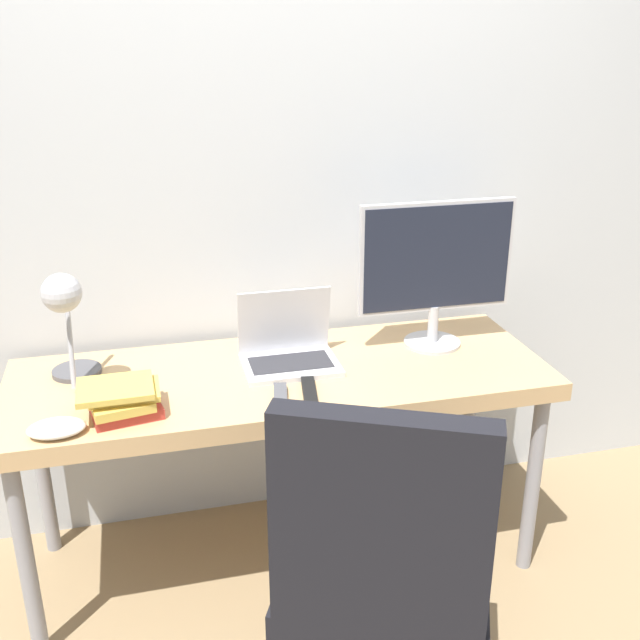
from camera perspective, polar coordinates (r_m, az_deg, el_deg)
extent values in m
plane|color=#937A56|center=(2.61, -1.19, -21.72)|extent=(12.00, 12.00, 0.00)
cube|color=silver|center=(2.63, -4.88, 10.71)|extent=(8.00, 0.05, 2.60)
cube|color=tan|center=(2.46, -2.97, -4.55)|extent=(1.75, 0.63, 0.06)
cylinder|color=gray|center=(2.44, -21.48, -16.77)|extent=(0.05, 0.05, 0.68)
cylinder|color=gray|center=(2.70, 15.91, -11.89)|extent=(0.05, 0.05, 0.68)
cylinder|color=gray|center=(2.85, -20.42, -10.54)|extent=(0.05, 0.05, 0.68)
cylinder|color=gray|center=(3.08, 11.33, -7.00)|extent=(0.05, 0.05, 0.68)
cube|color=silver|center=(2.47, -2.26, -3.46)|extent=(0.31, 0.23, 0.02)
cube|color=#2D2D33|center=(2.46, -2.26, -3.25)|extent=(0.26, 0.14, 0.00)
cube|color=silver|center=(2.50, -2.76, -0.03)|extent=(0.31, 0.04, 0.23)
cube|color=navy|center=(2.50, -2.75, -0.05)|extent=(0.28, 0.03, 0.20)
cylinder|color=#B7B7BC|center=(2.67, 8.53, -1.70)|extent=(0.20, 0.20, 0.01)
cylinder|color=#B7B7BC|center=(2.65, 8.61, -0.28)|extent=(0.04, 0.04, 0.13)
cube|color=#B7B7BC|center=(2.57, 8.87, 4.80)|extent=(0.55, 0.02, 0.38)
cube|color=black|center=(2.56, 8.98, 4.71)|extent=(0.52, 0.00, 0.36)
cylinder|color=#4C4C51|center=(2.55, -18.03, -3.73)|extent=(0.16, 0.16, 0.02)
cylinder|color=#99999E|center=(2.42, -18.55, -0.94)|extent=(0.02, 0.16, 0.32)
sphere|color=#B2B2B7|center=(2.30, -19.10, 1.96)|extent=(0.12, 0.12, 0.12)
cube|color=black|center=(2.03, 5.10, -18.72)|extent=(0.67, 0.67, 0.09)
cube|color=black|center=(1.66, 4.60, -15.33)|extent=(0.46, 0.27, 0.53)
cube|color=#B2382D|center=(2.25, -14.58, -6.55)|extent=(0.22, 0.20, 0.03)
cube|color=gold|center=(2.24, -14.95, -5.99)|extent=(0.20, 0.20, 0.03)
cube|color=gold|center=(2.24, -14.66, -5.31)|extent=(0.20, 0.15, 0.02)
cube|color=gold|center=(2.22, -15.35, -5.06)|extent=(0.22, 0.18, 0.02)
cube|color=#4C4C51|center=(2.27, -3.04, -5.84)|extent=(0.07, 0.16, 0.02)
cube|color=black|center=(2.29, -0.82, -5.47)|extent=(0.07, 0.18, 0.02)
ellipsoid|color=white|center=(2.20, -19.44, -7.77)|extent=(0.16, 0.11, 0.04)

